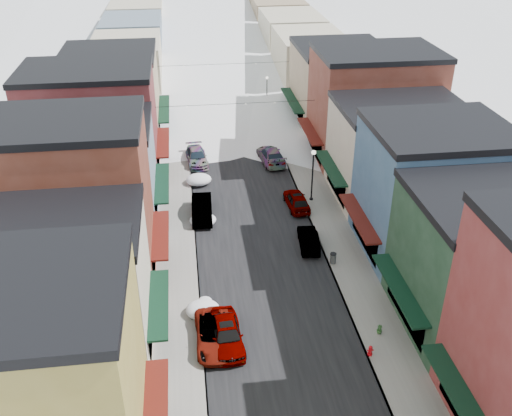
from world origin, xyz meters
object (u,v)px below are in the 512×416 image
object	(u,v)px
car_green_sedan	(309,239)
car_dark_hatch	(202,209)
car_silver_sedan	(227,334)
trash_can	(333,258)
car_white_suv	(214,334)
fire_hydrant	(370,351)
streetlamp_near	(313,169)

from	to	relation	value
car_green_sedan	car_dark_hatch	bearing A→B (deg)	-29.96
car_silver_sedan	trash_can	bearing A→B (deg)	37.79
car_white_suv	car_green_sedan	distance (m)	13.21
car_green_sedan	fire_hydrant	world-z (taller)	car_green_sedan
trash_can	car_white_suv	bearing A→B (deg)	-142.07
streetlamp_near	car_green_sedan	bearing A→B (deg)	-104.05
car_dark_hatch	fire_hydrant	bearing A→B (deg)	-61.01
fire_hydrant	streetlamp_near	xyz separation A→B (m)	(0.70, 20.25, 2.80)
fire_hydrant	streetlamp_near	bearing A→B (deg)	88.03
car_silver_sedan	car_white_suv	bearing A→B (deg)	165.59
car_silver_sedan	car_green_sedan	xyz separation A→B (m)	(7.51, 10.42, -0.13)
car_dark_hatch	trash_can	size ratio (longest dim) A/B	5.90
streetlamp_near	car_silver_sedan	bearing A→B (deg)	-117.65
car_white_suv	streetlamp_near	world-z (taller)	streetlamp_near
fire_hydrant	car_green_sedan	bearing A→B (deg)	95.32
car_green_sedan	fire_hydrant	distance (m)	12.79
car_dark_hatch	car_silver_sedan	bearing A→B (deg)	-85.25
car_green_sedan	car_silver_sedan	bearing A→B (deg)	59.43
car_white_suv	car_dark_hatch	distance (m)	16.12
trash_can	streetlamp_near	world-z (taller)	streetlamp_near
fire_hydrant	car_dark_hatch	bearing A→B (deg)	117.05
car_silver_sedan	streetlamp_near	bearing A→B (deg)	59.20
car_dark_hatch	trash_can	world-z (taller)	car_dark_hatch
car_green_sedan	streetlamp_near	world-z (taller)	streetlamp_near
car_dark_hatch	fire_hydrant	size ratio (longest dim) A/B	7.05
car_silver_sedan	car_green_sedan	distance (m)	12.85
fire_hydrant	trash_can	world-z (taller)	trash_can
trash_can	car_silver_sedan	bearing A→B (deg)	-139.06
car_green_sedan	fire_hydrant	xyz separation A→B (m)	(1.19, -12.74, -0.21)
car_silver_sedan	fire_hydrant	bearing A→B (deg)	-18.07
car_white_suv	car_silver_sedan	xyz separation A→B (m)	(0.80, -0.16, 0.11)
car_white_suv	streetlamp_near	xyz separation A→B (m)	(10.20, 17.78, 2.57)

